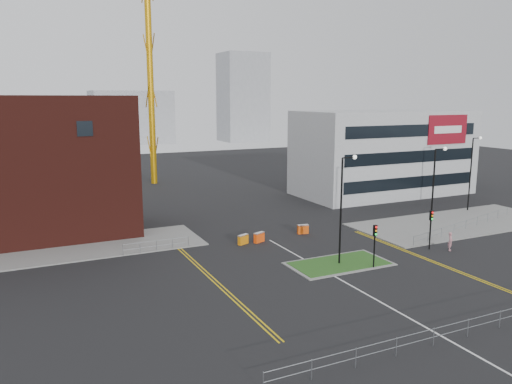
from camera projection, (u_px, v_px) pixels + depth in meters
The scene contains 28 objects.
ground at pixel (382, 303), 33.96m from camera, with size 200.00×200.00×0.00m, color black.
pavement_left at pixel (48, 252), 45.07m from camera, with size 28.00×8.00×0.12m, color slate.
pavement_right at pixel (457, 223), 55.64m from camera, with size 24.00×10.00×0.12m, color slate.
island_kerb at pixel (339, 264), 41.90m from camera, with size 8.60×4.60×0.08m, color slate.
grass_island at pixel (339, 264), 41.89m from camera, with size 8.00×4.00×0.12m, color #234918.
brick_building at pixel (5, 171), 47.90m from camera, with size 24.20×10.07×14.24m.
office_block at pixel (383, 153), 72.19m from camera, with size 25.00×12.20×12.00m.
tower_crane at pixel (182, 3), 79.11m from camera, with size 53.01×2.15×41.71m.
streetlamp_island at pixel (343, 201), 41.00m from camera, with size 1.46×0.36×9.18m.
streetlamp_right_near at pixel (435, 186), 47.82m from camera, with size 1.46×0.36×9.18m.
streetlamp_right_far at pixel (472, 168), 60.82m from camera, with size 1.46×0.36×9.18m.
traffic_light_island at pixel (375, 238), 40.48m from camera, with size 0.28×0.33×3.65m.
traffic_light_right at pixel (431, 222), 45.62m from camera, with size 0.28×0.33×3.65m.
railing_front at pixel (451, 328), 28.48m from camera, with size 24.05×0.05×1.10m.
railing_left at pixel (156, 244), 45.18m from camera, with size 6.05×0.05×1.10m.
railing_right at pixel (466, 223), 52.65m from camera, with size 19.05×5.05×1.10m.
centre_line at pixel (364, 293), 35.73m from camera, with size 0.15×30.00×0.01m, color silver.
yellow_left_a at pixel (208, 276), 39.05m from camera, with size 0.12×24.00×0.01m, color gold.
yellow_left_b at pixel (211, 276), 39.18m from camera, with size 0.12×24.00×0.01m, color gold.
yellow_right_a at pixel (424, 259), 43.28m from camera, with size 0.12×20.00×0.01m, color gold.
yellow_right_b at pixel (427, 258), 43.41m from camera, with size 0.12×20.00×0.01m, color gold.
skyline_b at pixel (132, 117), 152.15m from camera, with size 24.00×12.00×16.00m, color gray.
skyline_c at pixel (243, 98), 161.33m from camera, with size 14.00×12.00×28.00m, color gray.
skyline_d at pixel (67, 124), 153.83m from camera, with size 30.00×12.00×12.00m, color gray.
pedestrian at pixel (450, 241), 45.55m from camera, with size 0.63×0.41×1.73m, color #C57F89.
barrier_left at pixel (259, 237), 48.25m from camera, with size 1.22×0.80×0.98m.
barrier_mid at pixel (243, 239), 47.58m from camera, with size 1.18×0.78×0.94m.
barrier_right at pixel (303, 229), 51.29m from camera, with size 1.18×0.57×0.96m.
Camera 1 is at (-21.47, -25.21, 13.72)m, focal length 35.00 mm.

